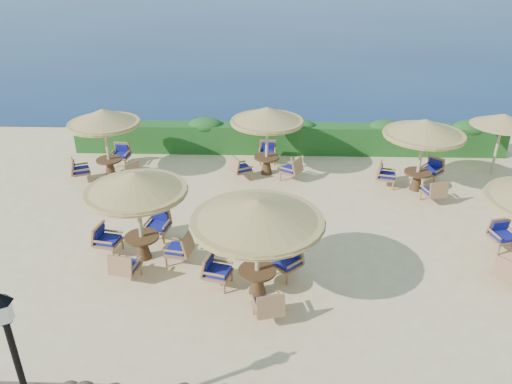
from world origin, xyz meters
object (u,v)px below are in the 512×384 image
cafe_set_3 (105,130)px  extra_parasol (503,120)px  cafe_set_5 (423,140)px  lamp_post (22,378)px  cafe_set_0 (137,201)px  cafe_set_1 (257,225)px  cafe_set_4 (267,127)px

cafe_set_3 → extra_parasol: bearing=2.7°
cafe_set_3 → cafe_set_5: 11.38m
lamp_post → cafe_set_0: 5.88m
cafe_set_1 → cafe_set_5: size_ratio=1.14×
cafe_set_0 → cafe_set_4: bearing=60.0°
extra_parasol → cafe_set_1: bearing=-139.1°
extra_parasol → cafe_set_0: (-12.09, -6.15, -0.35)m
cafe_set_4 → cafe_set_1: bearing=-91.0°
cafe_set_0 → lamp_post: bearing=-95.0°
lamp_post → cafe_set_1: size_ratio=1.02×
lamp_post → extra_parasol: size_ratio=1.38×
lamp_post → cafe_set_0: size_ratio=1.15×
extra_parasol → cafe_set_3: (-14.64, -0.70, -0.30)m
cafe_set_1 → cafe_set_3: bearing=130.0°
cafe_set_5 → extra_parasol: bearing=24.5°
lamp_post → cafe_set_5: (9.32, 10.51, 0.36)m
cafe_set_0 → cafe_set_3: size_ratio=1.04×
cafe_set_3 → cafe_set_0: bearing=-64.9°
extra_parasol → cafe_set_4: size_ratio=0.87×
lamp_post → cafe_set_1: 5.79m
cafe_set_1 → cafe_set_4: bearing=89.0°
cafe_set_1 → cafe_set_3: (-5.81, 6.93, -0.13)m
cafe_set_4 → cafe_set_5: same height
cafe_set_3 → cafe_set_5: size_ratio=0.97×
cafe_set_3 → cafe_set_4: (5.94, 0.44, 0.02)m
cafe_set_0 → cafe_set_1: size_ratio=0.89×
cafe_set_0 → cafe_set_4: same height
cafe_set_4 → cafe_set_3: bearing=-175.8°
lamp_post → cafe_set_1: (3.77, 4.37, 0.45)m
cafe_set_1 → cafe_set_5: same height
cafe_set_3 → cafe_set_5: bearing=-4.0°
cafe_set_4 → cafe_set_5: bearing=-12.8°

